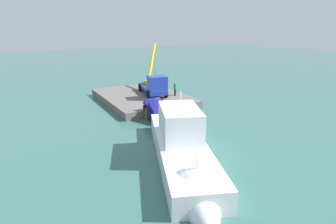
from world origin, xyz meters
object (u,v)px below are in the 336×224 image
(dock_worker, at_px, (175,89))
(salvaged_car, at_px, (160,116))
(moored_yacht, at_px, (186,164))
(crane_truck, at_px, (154,85))

(dock_worker, xyz_separation_m, salvaged_car, (5.71, -5.27, -1.09))
(dock_worker, relative_size, moored_yacht, 0.12)
(salvaged_car, bearing_deg, crane_truck, 156.94)
(dock_worker, distance_m, salvaged_car, 7.84)
(crane_truck, distance_m, salvaged_car, 7.98)
(crane_truck, distance_m, moored_yacht, 17.80)
(salvaged_car, distance_m, moored_yacht, 9.92)
(crane_truck, relative_size, moored_yacht, 0.67)
(crane_truck, relative_size, salvaged_car, 2.42)
(dock_worker, xyz_separation_m, moored_yacht, (15.13, -8.36, -1.19))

